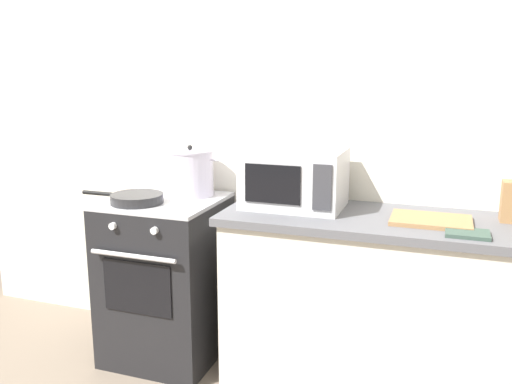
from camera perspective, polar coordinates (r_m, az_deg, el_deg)
back_wall at (r=3.01m, az=4.38°, el=5.94°), size 4.40×0.10×2.50m
lower_cabinet_right at (r=2.79m, az=14.36°, el=-12.28°), size 1.64×0.56×0.88m
countertop_right at (r=2.64m, az=14.90°, el=-3.16°), size 1.70×0.60×0.04m
stove at (r=3.11m, az=-9.52°, el=-9.02°), size 0.60×0.64×0.92m
stock_pot at (r=3.02m, az=-6.99°, el=2.06°), size 0.35×0.26×0.29m
frying_pan at (r=2.91m, az=-12.65°, el=-0.67°), size 0.48×0.28×0.05m
microwave at (r=2.74m, az=4.12°, el=1.49°), size 0.50×0.37×0.30m
cutting_board at (r=2.60m, az=18.13°, el=-2.88°), size 0.36×0.26×0.02m
oven_mitt at (r=2.45m, az=21.60°, el=-4.13°), size 0.18×0.14×0.02m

